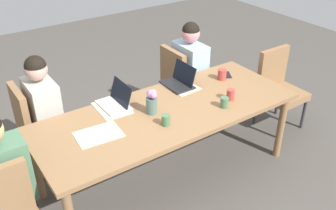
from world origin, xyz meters
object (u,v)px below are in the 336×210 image
at_px(person_near_left_mid, 189,79).
at_px(chair_near_left_mid, 181,81).
at_px(dining_table, 168,117).
at_px(chair_head_left_right_near, 278,85).
at_px(person_head_right_left_near, 6,193).
at_px(coffee_mug_centre_right, 166,120).
at_px(laptop_near_left_mid, 179,81).
at_px(coffee_mug_near_left, 224,102).
at_px(phone_black, 227,75).
at_px(coffee_mug_centre_left, 231,95).
at_px(person_near_left_far, 46,122).
at_px(chair_near_left_far, 37,124).
at_px(flower_vase, 152,101).
at_px(chair_head_right_left_near, 1,205).
at_px(laptop_near_left_far, 116,101).
at_px(coffee_mug_near_right, 222,74).

bearing_deg(person_near_left_mid, chair_near_left_mid, -38.76).
distance_m(dining_table, chair_head_left_right_near, 1.56).
bearing_deg(person_head_right_left_near, coffee_mug_centre_right, 171.58).
distance_m(dining_table, laptop_near_left_mid, 0.50).
bearing_deg(coffee_mug_near_left, laptop_near_left_mid, -81.84).
bearing_deg(coffee_mug_centre_right, chair_head_left_right_near, -171.51).
bearing_deg(phone_black, chair_near_left_mid, -131.91).
distance_m(person_head_right_left_near, coffee_mug_centre_left, 2.03).
bearing_deg(laptop_near_left_mid, person_near_left_far, -19.40).
bearing_deg(person_head_right_left_near, phone_black, -174.44).
relative_size(dining_table, chair_near_left_mid, 2.64).
xyz_separation_m(chair_near_left_far, phone_black, (-1.84, 0.59, 0.24)).
bearing_deg(chair_near_left_mid, person_near_left_mid, 141.24).
bearing_deg(dining_table, flower_vase, -15.16).
bearing_deg(chair_near_left_far, chair_head_right_left_near, 58.58).
distance_m(person_near_left_mid, laptop_near_left_far, 1.22).
bearing_deg(coffee_mug_near_right, chair_near_left_mid, -82.67).
distance_m(dining_table, coffee_mug_near_right, 0.82).
relative_size(chair_near_left_mid, chair_near_left_far, 1.00).
bearing_deg(chair_head_left_right_near, coffee_mug_near_right, -9.03).
xyz_separation_m(chair_head_right_left_near, phone_black, (-2.39, -0.30, 0.24)).
bearing_deg(person_near_left_mid, laptop_near_left_far, 19.15).
distance_m(person_near_left_far, laptop_near_left_far, 0.73).
distance_m(dining_table, phone_black, 0.93).
distance_m(person_head_right_left_near, person_near_left_far, 0.94).
bearing_deg(laptop_near_left_mid, phone_black, 169.84).
xyz_separation_m(person_near_left_mid, laptop_near_left_far, (1.13, 0.39, 0.26)).
distance_m(person_near_left_mid, chair_near_left_far, 1.74).
xyz_separation_m(chair_head_left_right_near, phone_black, (0.65, -0.16, 0.24)).
xyz_separation_m(person_head_right_left_near, coffee_mug_near_left, (-1.87, 0.24, 0.26)).
relative_size(chair_head_right_left_near, coffee_mug_centre_left, 8.87).
xyz_separation_m(chair_head_left_right_near, coffee_mug_centre_left, (0.98, 0.24, 0.29)).
distance_m(chair_near_left_mid, person_near_left_far, 1.59).
xyz_separation_m(person_head_right_left_near, person_near_left_far, (-0.56, -0.76, 0.00)).
relative_size(chair_near_left_far, chair_head_left_right_near, 1.00).
relative_size(chair_near_left_far, person_near_left_far, 0.75).
bearing_deg(coffee_mug_centre_left, dining_table, -16.47).
bearing_deg(chair_head_left_right_near, person_head_right_left_near, 1.25).
height_order(chair_head_right_left_near, coffee_mug_centre_right, chair_head_right_left_near).
bearing_deg(coffee_mug_near_left, coffee_mug_near_right, -129.31).
distance_m(person_near_left_far, coffee_mug_near_left, 1.67).
height_order(laptop_near_left_far, phone_black, laptop_near_left_far).
bearing_deg(dining_table, person_near_left_far, -41.09).
bearing_deg(coffee_mug_centre_left, phone_black, -128.95).
height_order(chair_near_left_mid, laptop_near_left_mid, laptop_near_left_mid).
height_order(chair_head_right_left_near, laptop_near_left_mid, laptop_near_left_mid).
bearing_deg(coffee_mug_centre_right, person_near_left_mid, -136.08).
bearing_deg(person_near_left_mid, flower_vase, 36.05).
distance_m(chair_near_left_far, coffee_mug_near_right, 1.87).
relative_size(laptop_near_left_far, laptop_near_left_mid, 1.00).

